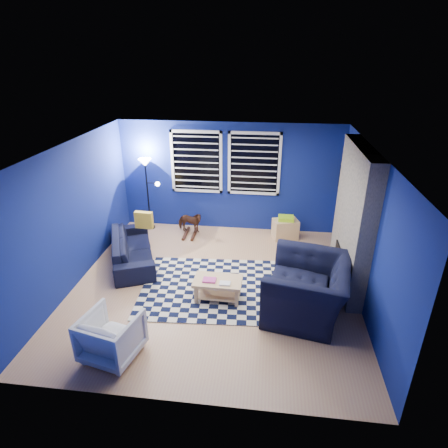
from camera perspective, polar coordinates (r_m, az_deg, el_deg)
name	(u,v)px	position (r m, az deg, el deg)	size (l,w,h in m)	color
floor	(214,286)	(6.89, -1.52, -9.39)	(5.00, 5.00, 0.00)	tan
ceiling	(212,150)	(5.85, -1.80, 11.28)	(5.00, 5.00, 0.00)	white
wall_back	(230,178)	(8.58, 0.85, 7.06)	(5.00, 5.00, 0.00)	navy
wall_left	(72,216)	(7.07, -22.14, 1.14)	(5.00, 5.00, 0.00)	navy
wall_right	(367,231)	(6.41, 21.02, -1.06)	(5.00, 5.00, 0.00)	navy
fireplace	(352,221)	(6.84, 18.94, 0.41)	(0.65, 2.00, 2.50)	gray
window_left	(196,162)	(8.55, -4.23, 9.39)	(1.17, 0.06, 1.42)	black
window_right	(254,164)	(8.40, 4.62, 9.09)	(1.17, 0.06, 1.42)	black
tv	(344,183)	(8.17, 17.87, 6.01)	(0.07, 1.00, 0.58)	black
rug	(212,287)	(6.83, -1.83, -9.64)	(2.50, 2.00, 0.02)	black
sofa	(132,249)	(7.73, -13.81, -3.65)	(0.75, 1.91, 0.56)	black
armchair_big	(307,289)	(6.15, 12.52, -9.58)	(1.23, 1.41, 0.91)	black
armchair_bent	(112,336)	(5.56, -16.76, -16.00)	(0.72, 0.74, 0.67)	gray
rocking_horse	(190,222)	(8.56, -5.25, 0.27)	(0.60, 0.28, 0.51)	#442316
coffee_table	(218,285)	(6.40, -0.97, -9.30)	(0.82, 0.48, 0.41)	tan
cabinet	(285,229)	(8.53, 9.32, -0.70)	(0.62, 0.50, 0.54)	tan
floor_lamp	(147,172)	(8.70, -11.72, 7.72)	(0.46, 0.28, 1.69)	black
throw_pillow	(144,220)	(7.82, -12.11, 0.61)	(0.37, 0.11, 0.35)	gold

